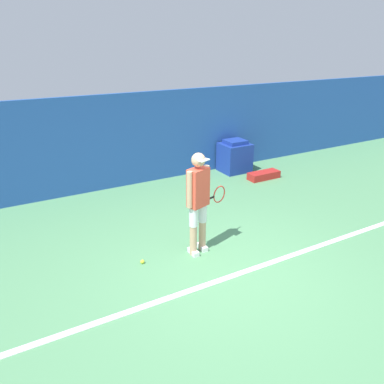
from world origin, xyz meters
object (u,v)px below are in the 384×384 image
at_px(tennis_player, 199,199).
at_px(covered_chair, 235,157).
at_px(tennis_ball, 142,262).
at_px(equipment_bag, 264,175).

distance_m(tennis_player, covered_chair, 4.34).
height_order(tennis_player, tennis_ball, tennis_player).
bearing_deg(equipment_bag, tennis_ball, -152.90).
height_order(tennis_player, equipment_bag, tennis_player).
xyz_separation_m(covered_chair, equipment_bag, (0.32, -0.87, -0.32)).
relative_size(tennis_ball, covered_chair, 0.08).
xyz_separation_m(tennis_ball, covered_chair, (3.91, 3.03, 0.37)).
bearing_deg(tennis_player, tennis_ball, 155.83).
relative_size(covered_chair, equipment_bag, 1.02).
bearing_deg(equipment_bag, covered_chair, 109.96).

